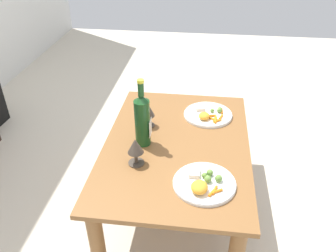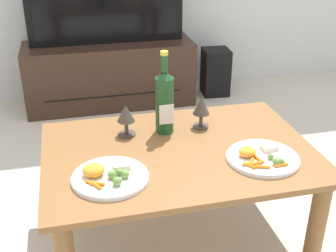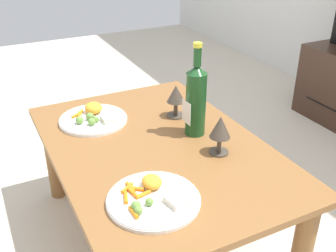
% 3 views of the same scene
% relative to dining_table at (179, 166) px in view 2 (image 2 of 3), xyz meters
% --- Properties ---
extents(ground_plane, '(6.40, 6.40, 0.00)m').
position_rel_dining_table_xyz_m(ground_plane, '(0.00, 0.00, -0.37)').
color(ground_plane, beige).
extents(dining_table, '(1.09, 0.75, 0.45)m').
position_rel_dining_table_xyz_m(dining_table, '(0.00, 0.00, 0.00)').
color(dining_table, brown).
rests_on(dining_table, ground_plane).
extents(tv_stand, '(1.21, 0.41, 0.47)m').
position_rel_dining_table_xyz_m(tv_stand, '(-0.11, 1.57, -0.14)').
color(tv_stand, '#382319').
rests_on(tv_stand, ground_plane).
extents(tv_screen, '(1.08, 0.05, 0.57)m').
position_rel_dining_table_xyz_m(tv_screen, '(-0.11, 1.56, 0.38)').
color(tv_screen, black).
rests_on(tv_screen, tv_stand).
extents(floor_speaker, '(0.21, 0.21, 0.36)m').
position_rel_dining_table_xyz_m(floor_speaker, '(0.71, 1.57, -0.19)').
color(floor_speaker, black).
rests_on(floor_speaker, ground_plane).
extents(wine_bottle, '(0.08, 0.08, 0.36)m').
position_rel_dining_table_xyz_m(wine_bottle, '(-0.02, 0.17, 0.23)').
color(wine_bottle, '#19471E').
rests_on(wine_bottle, dining_table).
extents(goblet_left, '(0.08, 0.08, 0.14)m').
position_rel_dining_table_xyz_m(goblet_left, '(-0.19, 0.17, 0.17)').
color(goblet_left, '#473D33').
rests_on(goblet_left, dining_table).
extents(goblet_right, '(0.07, 0.07, 0.15)m').
position_rel_dining_table_xyz_m(goblet_right, '(0.15, 0.17, 0.17)').
color(goblet_right, '#473D33').
rests_on(goblet_right, dining_table).
extents(dinner_plate_left, '(0.28, 0.28, 0.06)m').
position_rel_dining_table_xyz_m(dinner_plate_left, '(-0.30, -0.15, 0.09)').
color(dinner_plate_left, white).
rests_on(dinner_plate_left, dining_table).
extents(dinner_plate_right, '(0.28, 0.28, 0.05)m').
position_rel_dining_table_xyz_m(dinner_plate_right, '(0.29, -0.15, 0.09)').
color(dinner_plate_right, white).
rests_on(dinner_plate_right, dining_table).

